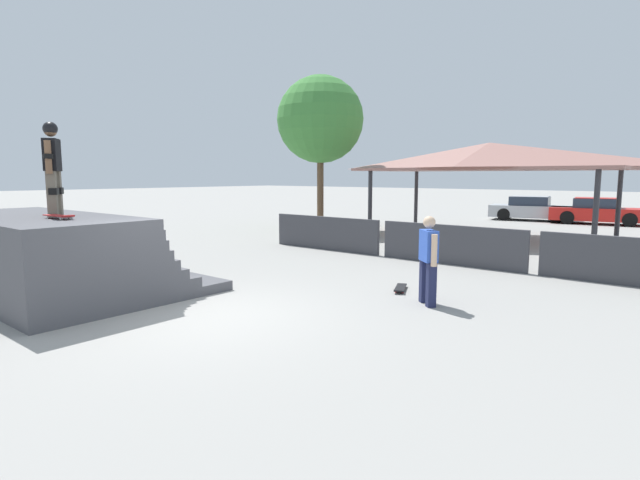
% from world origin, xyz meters
% --- Properties ---
extents(ground_plane, '(160.00, 160.00, 0.00)m').
position_xyz_m(ground_plane, '(0.00, 0.00, 0.00)').
color(ground_plane, gray).
extents(quarter_pipe_ramp, '(5.48, 3.89, 1.57)m').
position_xyz_m(quarter_pipe_ramp, '(-3.79, -0.82, 0.72)').
color(quarter_pipe_ramp, '#4C4C51').
rests_on(quarter_pipe_ramp, ground).
extents(skater_on_deck, '(0.71, 0.57, 1.78)m').
position_xyz_m(skater_on_deck, '(-3.22, -0.87, 2.59)').
color(skater_on_deck, '#6B6051').
rests_on(skater_on_deck, quarter_pipe_ramp).
extents(skateboard_on_deck, '(0.81, 0.23, 0.09)m').
position_xyz_m(skateboard_on_deck, '(-2.49, -1.11, 1.63)').
color(skateboard_on_deck, silver).
rests_on(skateboard_on_deck, quarter_pipe_ramp).
extents(bystander_walking, '(0.55, 0.51, 1.63)m').
position_xyz_m(bystander_walking, '(2.59, 3.14, 0.90)').
color(bystander_walking, '#1E2347').
rests_on(bystander_walking, ground).
extents(skateboard_on_ground, '(0.51, 0.79, 0.09)m').
position_xyz_m(skateboard_on_ground, '(1.65, 3.78, 0.06)').
color(skateboard_on_ground, red).
rests_on(skateboard_on_ground, ground).
extents(barrier_fence, '(12.55, 0.12, 1.05)m').
position_xyz_m(barrier_fence, '(1.08, 7.29, 0.53)').
color(barrier_fence, '#3D3D42').
rests_on(barrier_fence, ground).
extents(pavilion_shelter, '(9.32, 4.32, 3.54)m').
position_xyz_m(pavilion_shelter, '(-0.28, 13.20, 3.02)').
color(pavilion_shelter, '#2D2D33').
rests_on(pavilion_shelter, ground).
extents(tree_beside_pavilion, '(3.65, 3.65, 6.52)m').
position_xyz_m(tree_beside_pavilion, '(-6.97, 11.59, 4.68)').
color(tree_beside_pavilion, brown).
rests_on(tree_beside_pavilion, ground).
extents(parked_car_silver, '(4.31, 2.38, 1.27)m').
position_xyz_m(parked_car_silver, '(-1.43, 22.30, 0.60)').
color(parked_car_silver, '#A8AAAF').
rests_on(parked_car_silver, ground).
extents(parked_car_red, '(4.47, 2.34, 1.27)m').
position_xyz_m(parked_car_red, '(1.70, 22.30, 0.60)').
color(parked_car_red, red).
rests_on(parked_car_red, ground).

